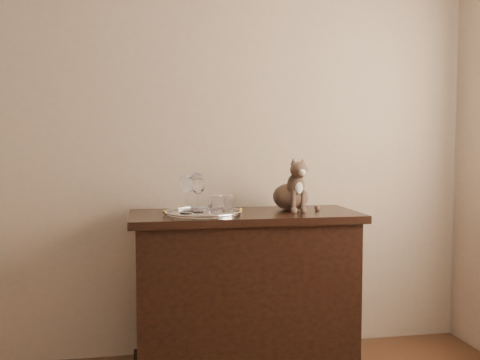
{
  "coord_description": "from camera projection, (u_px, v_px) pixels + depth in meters",
  "views": [
    {
      "loc": [
        0.08,
        -0.8,
        1.22
      ],
      "look_at": [
        0.58,
        1.95,
        1.02
      ],
      "focal_mm": 40.0,
      "sensor_mm": 36.0,
      "label": 1
    }
  ],
  "objects": [
    {
      "name": "wall_back",
      "position": [
        129.0,
        119.0,
        2.97
      ],
      "size": [
        4.0,
        0.1,
        2.7
      ],
      "primitive_type": "cube",
      "color": "tan",
      "rests_on": "ground"
    },
    {
      "name": "tumbler_c",
      "position": [
        226.0,
        204.0,
        2.78
      ],
      "size": [
        0.08,
        0.08,
        0.09
      ],
      "primitive_type": "cylinder",
      "color": "silver",
      "rests_on": "tray"
    },
    {
      "name": "wine_glass_b",
      "position": [
        197.0,
        192.0,
        2.81
      ],
      "size": [
        0.08,
        0.08,
        0.2
      ],
      "primitive_type": null,
      "color": "white",
      "rests_on": "tray"
    },
    {
      "name": "cat",
      "position": [
        290.0,
        184.0,
        2.91
      ],
      "size": [
        0.32,
        0.31,
        0.29
      ],
      "primitive_type": null,
      "rotation": [
        0.0,
        0.0,
        0.14
      ],
      "color": "brown",
      "rests_on": "sideboard"
    },
    {
      "name": "tray",
      "position": [
        203.0,
        213.0,
        2.74
      ],
      "size": [
        0.4,
        0.4,
        0.01
      ],
      "primitive_type": "cylinder",
      "color": "silver",
      "rests_on": "sideboard"
    },
    {
      "name": "wine_glass_d",
      "position": [
        198.0,
        195.0,
        2.75
      ],
      "size": [
        0.07,
        0.07,
        0.18
      ],
      "primitive_type": null,
      "color": "white",
      "rests_on": "tray"
    },
    {
      "name": "sideboard",
      "position": [
        245.0,
        292.0,
        2.84
      ],
      "size": [
        1.2,
        0.5,
        0.85
      ],
      "primitive_type": null,
      "color": "black",
      "rests_on": "ground"
    },
    {
      "name": "tumbler_a",
      "position": [
        216.0,
        205.0,
        2.66
      ],
      "size": [
        0.08,
        0.08,
        0.09
      ],
      "primitive_type": "cylinder",
      "color": "silver",
      "rests_on": "tray"
    },
    {
      "name": "wine_glass_c",
      "position": [
        186.0,
        194.0,
        2.71
      ],
      "size": [
        0.07,
        0.07,
        0.2
      ],
      "primitive_type": null,
      "color": "white",
      "rests_on": "tray"
    },
    {
      "name": "wine_glass_a",
      "position": [
        188.0,
        193.0,
        2.8
      ],
      "size": [
        0.07,
        0.07,
        0.19
      ],
      "primitive_type": null,
      "color": "white",
      "rests_on": "tray"
    }
  ]
}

